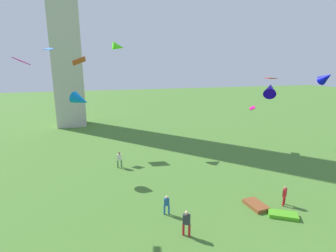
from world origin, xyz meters
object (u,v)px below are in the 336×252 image
Objects in this scene: kite_flying_8 at (252,108)px; kite_flying_1 at (271,78)px; person_1 at (167,204)px; kite_flying_2 at (49,49)px; person_4 at (186,222)px; kite_flying_4 at (270,89)px; kite_flying_5 at (81,100)px; kite_flying_6 at (79,61)px; kite_flying_3 at (118,47)px; kite_bundle_0 at (256,205)px; kite_bundle_1 at (283,215)px; person_2 at (285,195)px; kite_flying_0 at (326,78)px; person_0 at (119,159)px; kite_flying_7 at (21,61)px.

kite_flying_1 is at bearing 141.69° from kite_flying_8.
kite_flying_2 is at bearing 128.36° from person_1.
kite_flying_4 reaches higher than person_4.
kite_flying_5 is at bearing 154.27° from kite_flying_2.
kite_flying_1 is 1.04× the size of kite_flying_6.
kite_flying_3 reaches higher than kite_flying_2.
kite_bundle_0 is 2.13m from kite_bundle_1.
kite_flying_3 is (-10.59, 21.32, 12.88)m from person_2.
kite_flying_8 is (-4.09, -1.90, -3.91)m from kite_flying_1.
kite_flying_1 is at bearing 50.61° from kite_bundle_0.
kite_flying_4 is at bearing -125.98° from kite_flying_3.
person_4 is 1.03× the size of kite_flying_1.
kite_flying_0 reaches higher than kite_flying_1.
kite_bundle_1 is at bearing -94.04° from kite_flying_5.
kite_flying_8 is (22.33, 2.42, -2.25)m from kite_flying_5.
person_0 is at bearing -44.75° from person_4.
kite_flying_1 is 26.82m from kite_flying_5.
person_1 is 15.54m from kite_flying_7.
kite_flying_5 is at bearing -30.82° from person_4.
kite_flying_7 reaches higher than person_0.
person_2 is at bearing -40.28° from person_0.
kite_flying_7 is 0.68× the size of kite_bundle_0.
person_0 is 1.29× the size of kite_flying_2.
kite_flying_2 is (-7.41, 10.09, 12.39)m from person_0.
kite_flying_4 reaches higher than kite_bundle_0.
person_4 is at bearing -28.46° from person_2.
person_4 is 19.89m from kite_flying_0.
person_1 is at bearing -111.23° from kite_flying_5.
kite_flying_8 reaches higher than person_4.
kite_flying_1 is at bearing 48.98° from person_1.
person_2 is 23.31m from kite_flying_7.
kite_flying_2 is at bearing 79.51° from kite_flying_3.
kite_flying_4 is (25.93, -11.26, -4.94)m from kite_flying_2.
kite_flying_0 is 24.66m from kite_flying_5.
kite_flying_7 is (-30.27, -9.46, 2.08)m from kite_flying_1.
kite_flying_0 is at bearing 173.48° from person_2.
kite_flying_2 is 8.93m from kite_flying_3.
kite_flying_3 is 0.90× the size of kite_bundle_0.
kite_flying_1 is at bearing 15.45° from person_0.
person_4 is at bearing -66.39° from person_1.
person_0 reaches higher than person_4.
person_2 is 9.21m from person_4.
kite_flying_8 is (17.21, -6.85, -8.22)m from kite_flying_3.
kite_flying_1 is 23.35m from kite_bundle_1.
kite_bundle_0 reaches higher than kite_bundle_1.
kite_flying_8 is 18.51m from kite_bundle_1.
person_0 is 1.07× the size of kite_flying_6.
kite_bundle_0 is (17.20, -6.46, -11.45)m from kite_flying_7.
kite_flying_0 is (16.75, 5.69, 9.09)m from person_4.
kite_flying_7 is (-19.56, 6.90, 10.65)m from person_2.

